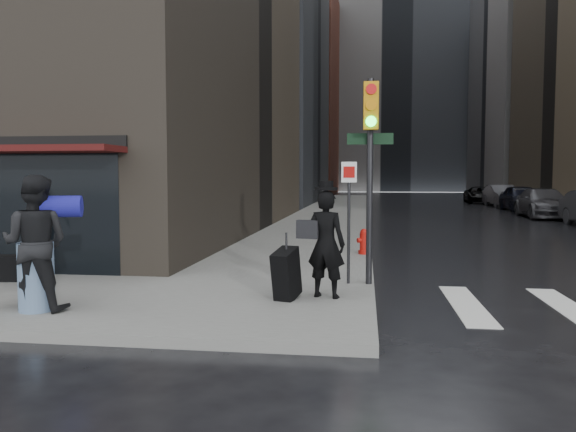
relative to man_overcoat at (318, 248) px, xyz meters
name	(u,v)px	position (x,y,z in m)	size (l,w,h in m)	color
ground	(247,312)	(-1.07, -0.51, -0.96)	(140.00, 140.00, 0.00)	black
sidewalk_left	(336,209)	(-1.07, 26.49, -0.89)	(4.00, 50.00, 0.15)	slate
sidewalk_right	(561,211)	(12.43, 26.49, -0.89)	(3.00, 50.00, 0.15)	slate
bldg_left_far	(248,91)	(-14.07, 61.49, 12.04)	(22.00, 20.00, 26.00)	#582A1E
bldg_distant	(395,84)	(4.93, 77.49, 15.04)	(40.00, 12.00, 32.00)	slate
man_overcoat	(318,248)	(0.00, 0.00, 0.00)	(1.21, 0.91, 1.94)	black
man_jeans	(35,243)	(-4.04, -1.43, 0.19)	(1.45, 0.89, 2.00)	black
traffic_light	(368,152)	(0.80, 1.24, 1.60)	(0.93, 0.44, 3.74)	black
fire_hydrant	(364,243)	(0.73, 5.37, -0.52)	(0.37, 0.28, 0.65)	#B0110A
parked_car_3	(543,203)	(9.94, 21.66, -0.20)	(2.14, 5.25, 1.52)	#47474C
parked_car_4	(521,198)	(10.30, 27.20, -0.14)	(1.94, 4.81, 1.64)	black
parked_car_5	(502,196)	(10.42, 32.73, -0.19)	(1.64, 4.71, 1.55)	#444449
parked_car_6	(480,195)	(9.99, 38.27, -0.30)	(2.19, 4.76, 1.32)	black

